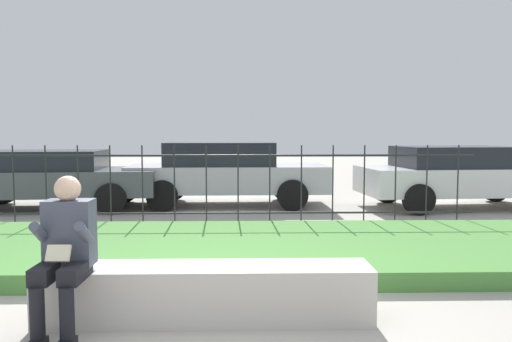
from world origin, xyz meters
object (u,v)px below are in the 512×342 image
Objects in this scene: stone_bench at (206,296)px; person_seated_reader at (65,248)px; car_parked_center at (226,172)px; car_parked_left at (51,177)px; car_parked_right at (459,175)px.

stone_bench is 1.24m from person_seated_reader.
person_seated_reader is at bearing -98.91° from car_parked_center.
person_seated_reader is 7.35m from car_parked_center.
car_parked_left is at bearing 111.82° from person_seated_reader.
stone_bench is 8.20m from car_parked_right.
car_parked_center reaches higher than person_seated_reader.
stone_bench is 0.65× the size of car_parked_center.
car_parked_left is at bearing -173.79° from car_parked_center.
car_parked_right reaches higher than car_parked_left.
car_parked_right is (5.02, 6.47, 0.51)m from stone_bench.
person_seated_reader is 0.28× the size of car_parked_left.
car_parked_right is 5.12m from car_parked_center.
stone_bench is at bearing -132.26° from car_parked_right.
person_seated_reader is at bearing -136.64° from car_parked_right.
car_parked_left is at bearing 175.16° from car_parked_right.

